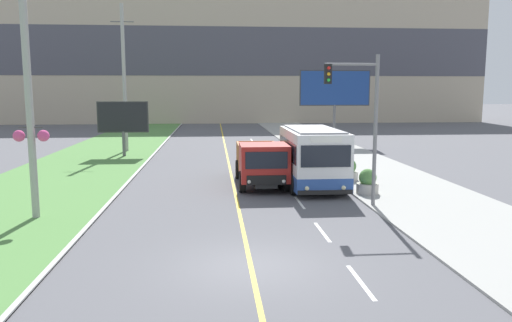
{
  "coord_description": "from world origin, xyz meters",
  "views": [
    {
      "loc": [
        -1.01,
        -13.47,
        4.94
      ],
      "look_at": [
        1.1,
        11.12,
        1.4
      ],
      "focal_mm": 35.0,
      "sensor_mm": 36.0,
      "label": 1
    }
  ],
  "objects_px": {
    "city_bus": "(313,158)",
    "utility_pole_near": "(27,75)",
    "dump_truck": "(262,164)",
    "planter_round_second": "(348,170)",
    "utility_pole_far": "(124,78)",
    "billboard_small": "(123,118)",
    "billboard_large": "(335,90)",
    "traffic_light_mast": "(362,112)",
    "planter_round_near": "(368,183)"
  },
  "relations": [
    {
      "from": "utility_pole_near",
      "to": "planter_round_second",
      "type": "bearing_deg",
      "value": 24.98
    },
    {
      "from": "utility_pole_near",
      "to": "billboard_large",
      "type": "bearing_deg",
      "value": 53.82
    },
    {
      "from": "billboard_small",
      "to": "utility_pole_near",
      "type": "bearing_deg",
      "value": -90.79
    },
    {
      "from": "billboard_large",
      "to": "billboard_small",
      "type": "bearing_deg",
      "value": -160.83
    },
    {
      "from": "planter_round_second",
      "to": "billboard_large",
      "type": "bearing_deg",
      "value": 78.78
    },
    {
      "from": "planter_round_near",
      "to": "city_bus",
      "type": "bearing_deg",
      "value": 138.71
    },
    {
      "from": "traffic_light_mast",
      "to": "billboard_large",
      "type": "xyz_separation_m",
      "value": [
        4.6,
        23.39,
        0.9
      ]
    },
    {
      "from": "planter_round_second",
      "to": "dump_truck",
      "type": "bearing_deg",
      "value": -165.7
    },
    {
      "from": "city_bus",
      "to": "planter_round_near",
      "type": "relative_size",
      "value": 5.17
    },
    {
      "from": "traffic_light_mast",
      "to": "planter_round_second",
      "type": "distance_m",
      "value": 6.9
    },
    {
      "from": "city_bus",
      "to": "billboard_small",
      "type": "bearing_deg",
      "value": 131.67
    },
    {
      "from": "city_bus",
      "to": "dump_truck",
      "type": "xyz_separation_m",
      "value": [
        -2.53,
        0.37,
        -0.33
      ]
    },
    {
      "from": "utility_pole_near",
      "to": "traffic_light_mast",
      "type": "relative_size",
      "value": 1.84
    },
    {
      "from": "utility_pole_near",
      "to": "city_bus",
      "type": "bearing_deg",
      "value": 22.85
    },
    {
      "from": "billboard_large",
      "to": "planter_round_second",
      "type": "relative_size",
      "value": 5.58
    },
    {
      "from": "billboard_large",
      "to": "planter_round_near",
      "type": "relative_size",
      "value": 5.67
    },
    {
      "from": "billboard_small",
      "to": "planter_round_second",
      "type": "xyz_separation_m",
      "value": [
        13.91,
        -11.47,
        -2.23
      ]
    },
    {
      "from": "utility_pole_near",
      "to": "planter_round_near",
      "type": "bearing_deg",
      "value": 12.11
    },
    {
      "from": "utility_pole_near",
      "to": "billboard_large",
      "type": "height_order",
      "value": "utility_pole_near"
    },
    {
      "from": "utility_pole_far",
      "to": "billboard_large",
      "type": "bearing_deg",
      "value": 8.93
    },
    {
      "from": "traffic_light_mast",
      "to": "planter_round_near",
      "type": "height_order",
      "value": "traffic_light_mast"
    },
    {
      "from": "utility_pole_far",
      "to": "utility_pole_near",
      "type": "bearing_deg",
      "value": -89.69
    },
    {
      "from": "dump_truck",
      "to": "billboard_large",
      "type": "distance_m",
      "value": 20.83
    },
    {
      "from": "dump_truck",
      "to": "city_bus",
      "type": "bearing_deg",
      "value": -8.25
    },
    {
      "from": "city_bus",
      "to": "utility_pole_near",
      "type": "relative_size",
      "value": 0.52
    },
    {
      "from": "city_bus",
      "to": "dump_truck",
      "type": "relative_size",
      "value": 0.92
    },
    {
      "from": "utility_pole_far",
      "to": "planter_round_near",
      "type": "bearing_deg",
      "value": -52.11
    },
    {
      "from": "city_bus",
      "to": "billboard_large",
      "type": "distance_m",
      "value": 20.24
    },
    {
      "from": "utility_pole_far",
      "to": "billboard_small",
      "type": "distance_m",
      "value": 4.46
    },
    {
      "from": "utility_pole_far",
      "to": "billboard_small",
      "type": "relative_size",
      "value": 2.84
    },
    {
      "from": "dump_truck",
      "to": "billboard_large",
      "type": "height_order",
      "value": "billboard_large"
    },
    {
      "from": "city_bus",
      "to": "utility_pole_near",
      "type": "xyz_separation_m",
      "value": [
        -11.87,
        -5.0,
        3.96
      ]
    },
    {
      "from": "traffic_light_mast",
      "to": "billboard_large",
      "type": "relative_size",
      "value": 0.96
    },
    {
      "from": "dump_truck",
      "to": "utility_pole_far",
      "type": "distance_m",
      "value": 19.12
    },
    {
      "from": "traffic_light_mast",
      "to": "planter_round_near",
      "type": "xyz_separation_m",
      "value": [
        1.09,
        2.32,
        -3.44
      ]
    },
    {
      "from": "dump_truck",
      "to": "utility_pole_near",
      "type": "distance_m",
      "value": 11.6
    },
    {
      "from": "billboard_small",
      "to": "planter_round_second",
      "type": "relative_size",
      "value": 3.43
    },
    {
      "from": "dump_truck",
      "to": "planter_round_second",
      "type": "height_order",
      "value": "dump_truck"
    },
    {
      "from": "dump_truck",
      "to": "utility_pole_near",
      "type": "height_order",
      "value": "utility_pole_near"
    },
    {
      "from": "dump_truck",
      "to": "planter_round_second",
      "type": "xyz_separation_m",
      "value": [
        4.81,
        1.23,
        -0.6
      ]
    },
    {
      "from": "planter_round_second",
      "to": "city_bus",
      "type": "bearing_deg",
      "value": -145.09
    },
    {
      "from": "dump_truck",
      "to": "planter_round_second",
      "type": "relative_size",
      "value": 5.55
    },
    {
      "from": "billboard_large",
      "to": "utility_pole_near",
      "type": "bearing_deg",
      "value": -126.18
    },
    {
      "from": "city_bus",
      "to": "dump_truck",
      "type": "distance_m",
      "value": 2.58
    },
    {
      "from": "traffic_light_mast",
      "to": "billboard_large",
      "type": "distance_m",
      "value": 23.86
    },
    {
      "from": "utility_pole_far",
      "to": "billboard_small",
      "type": "bearing_deg",
      "value": -83.62
    },
    {
      "from": "dump_truck",
      "to": "utility_pole_near",
      "type": "xyz_separation_m",
      "value": [
        -9.34,
        -5.37,
        4.3
      ]
    },
    {
      "from": "city_bus",
      "to": "traffic_light_mast",
      "type": "relative_size",
      "value": 0.95
    },
    {
      "from": "billboard_large",
      "to": "billboard_small",
      "type": "xyz_separation_m",
      "value": [
        -17.38,
        -6.04,
        -2.1
      ]
    },
    {
      "from": "planter_round_second",
      "to": "planter_round_near",
      "type": "bearing_deg",
      "value": -90.59
    }
  ]
}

